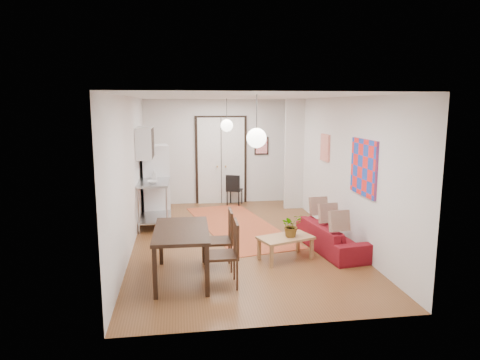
{
  "coord_description": "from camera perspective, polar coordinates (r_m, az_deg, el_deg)",
  "views": [
    {
      "loc": [
        -1.17,
        -8.36,
        2.74
      ],
      "look_at": [
        0.04,
        0.03,
        1.25
      ],
      "focal_mm": 32.0,
      "sensor_mm": 36.0,
      "label": 1
    }
  ],
  "objects": [
    {
      "name": "painting_abstract",
      "position": [
        9.76,
        11.28,
        4.25
      ],
      "size": [
        0.05,
        0.5,
        0.6
      ],
      "primitive_type": "cube",
      "color": "#F1E6C9",
      "rests_on": "wall_right"
    },
    {
      "name": "wall_cabinet",
      "position": [
        9.92,
        -12.56,
        4.87
      ],
      "size": [
        0.35,
        1.0,
        0.7
      ],
      "primitive_type": "cube",
      "color": "white",
      "rests_on": "wall_left"
    },
    {
      "name": "pendant_back",
      "position": [
        10.44,
        -1.77,
        7.28
      ],
      "size": [
        0.3,
        0.3,
        0.8
      ],
      "color": "silver",
      "rests_on": "ceiling"
    },
    {
      "name": "kitchen_counter",
      "position": [
        9.97,
        -11.32,
        -2.06
      ],
      "size": [
        0.71,
        1.37,
        1.04
      ],
      "rotation": [
        0.0,
        0.0,
        -0.03
      ],
      "color": "#A7A9AB",
      "rests_on": "floor"
    },
    {
      "name": "soap_bottle",
      "position": [
        10.13,
        -11.38,
        0.73
      ],
      "size": [
        0.1,
        0.1,
        0.22
      ],
      "primitive_type": "imported",
      "rotation": [
        0.0,
        0.0,
        -0.03
      ],
      "color": "teal",
      "rests_on": "kitchen_counter"
    },
    {
      "name": "wall_right",
      "position": [
        9.07,
        13.03,
        1.53
      ],
      "size": [
        0.02,
        7.0,
        2.9
      ],
      "primitive_type": "cube",
      "color": "silver",
      "rests_on": "floor"
    },
    {
      "name": "wall_front",
      "position": [
        5.16,
        5.17,
        -4.57
      ],
      "size": [
        4.2,
        0.02,
        2.9
      ],
      "primitive_type": "cube",
      "color": "silver",
      "rests_on": "floor"
    },
    {
      "name": "fridge",
      "position": [
        10.71,
        -11.18,
        -0.16
      ],
      "size": [
        0.71,
        0.71,
        1.78
      ],
      "primitive_type": "cube",
      "rotation": [
        0.0,
        0.0,
        0.14
      ],
      "color": "white",
      "rests_on": "floor"
    },
    {
      "name": "painting_popart",
      "position": [
        7.89,
        16.17,
        1.62
      ],
      "size": [
        0.05,
        1.0,
        1.0
      ],
      "primitive_type": "cube",
      "color": "red",
      "rests_on": "wall_right"
    },
    {
      "name": "coffee_table",
      "position": [
        7.75,
        6.1,
        -7.92
      ],
      "size": [
        1.07,
        0.81,
        0.42
      ],
      "rotation": [
        0.0,
        0.0,
        0.34
      ],
      "color": "#A97E4F",
      "rests_on": "floor"
    },
    {
      "name": "dining_chair_far",
      "position": [
        6.67,
        -2.55,
        -8.86
      ],
      "size": [
        0.5,
        0.7,
        1.01
      ],
      "rotation": [
        0.0,
        0.0,
        -1.59
      ],
      "color": "#341D10",
      "rests_on": "floor"
    },
    {
      "name": "double_doors",
      "position": [
        11.97,
        -2.53,
        2.57
      ],
      "size": [
        1.44,
        0.06,
        2.5
      ],
      "primitive_type": "cube",
      "color": "white",
      "rests_on": "wall_back"
    },
    {
      "name": "bowl",
      "position": [
        9.6,
        -11.54,
        -0.25
      ],
      "size": [
        0.25,
        0.25,
        0.06
      ],
      "primitive_type": "imported",
      "rotation": [
        0.0,
        0.0,
        -0.03
      ],
      "color": "beige",
      "rests_on": "kitchen_counter"
    },
    {
      "name": "wall_left",
      "position": [
        8.51,
        -14.38,
        0.93
      ],
      "size": [
        0.02,
        7.0,
        2.9
      ],
      "primitive_type": "cube",
      "color": "silver",
      "rests_on": "floor"
    },
    {
      "name": "floor",
      "position": [
        8.88,
        -0.23,
        -8.02
      ],
      "size": [
        7.0,
        7.0,
        0.0
      ],
      "primitive_type": "plane",
      "color": "brown",
      "rests_on": "ground"
    },
    {
      "name": "sofa",
      "position": [
        8.39,
        12.21,
        -7.43
      ],
      "size": [
        0.96,
        1.9,
        0.53
      ],
      "primitive_type": "imported",
      "rotation": [
        0.0,
        0.0,
        1.71
      ],
      "color": "maroon",
      "rests_on": "floor"
    },
    {
      "name": "dining_chair_near",
      "position": [
        7.33,
        -3.09,
        -7.11
      ],
      "size": [
        0.5,
        0.7,
        1.01
      ],
      "rotation": [
        0.0,
        0.0,
        -1.59
      ],
      "color": "#341D10",
      "rests_on": "floor"
    },
    {
      "name": "black_side_chair",
      "position": [
        11.9,
        -0.78,
        -0.88
      ],
      "size": [
        0.52,
        0.53,
        0.86
      ],
      "rotation": [
        0.0,
        0.0,
        2.73
      ],
      "color": "black",
      "rests_on": "floor"
    },
    {
      "name": "poster_back",
      "position": [
        12.11,
        2.89,
        4.56
      ],
      "size": [
        0.4,
        0.03,
        0.5
      ],
      "primitive_type": "cube",
      "color": "red",
      "rests_on": "wall_back"
    },
    {
      "name": "potted_plant",
      "position": [
        7.7,
        6.86,
        -6.02
      ],
      "size": [
        0.43,
        0.46,
        0.41
      ],
      "primitive_type": "imported",
      "rotation": [
        0.0,
        0.0,
        0.34
      ],
      "color": "#285A28",
      "rests_on": "coffee_table"
    },
    {
      "name": "print_left",
      "position": [
        10.43,
        -13.19,
        5.36
      ],
      "size": [
        0.03,
        0.44,
        0.54
      ],
      "primitive_type": "cube",
      "color": "#97693F",
      "rests_on": "wall_left"
    },
    {
      "name": "pendant_front",
      "position": [
        6.48,
        2.22,
        5.62
      ],
      "size": [
        0.3,
        0.3,
        0.8
      ],
      "color": "silver",
      "rests_on": "ceiling"
    },
    {
      "name": "stub_partition",
      "position": [
        11.39,
        7.23,
        3.39
      ],
      "size": [
        0.5,
        0.1,
        2.9
      ],
      "primitive_type": "cube",
      "color": "silver",
      "rests_on": "floor"
    },
    {
      "name": "ceiling",
      "position": [
        8.44,
        -0.24,
        11.05
      ],
      "size": [
        4.2,
        7.0,
        0.02
      ],
      "primitive_type": "cube",
      "color": "silver",
      "rests_on": "wall_back"
    },
    {
      "name": "dining_table",
      "position": [
        6.83,
        -7.82,
        -7.25
      ],
      "size": [
        0.88,
        1.5,
        0.82
      ],
      "rotation": [
        0.0,
        0.0,
        -0.02
      ],
      "color": "black",
      "rests_on": "floor"
    },
    {
      "name": "kilim_rug",
      "position": [
        9.89,
        -0.33,
        -6.09
      ],
      "size": [
        2.27,
        4.19,
        0.01
      ],
      "primitive_type": "cube",
      "rotation": [
        0.0,
        0.0,
        0.2
      ],
      "color": "#C36030",
      "rests_on": "floor"
    },
    {
      "name": "wall_back",
      "position": [
        11.99,
        -2.56,
        3.78
      ],
      "size": [
        4.2,
        0.02,
        2.9
      ],
      "primitive_type": "cube",
      "color": "silver",
      "rests_on": "floor"
    }
  ]
}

